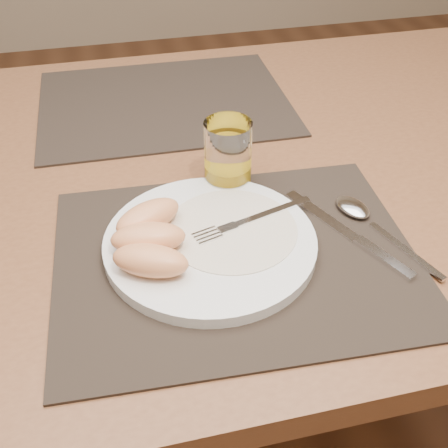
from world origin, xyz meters
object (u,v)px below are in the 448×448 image
(fork, at_px, (244,222))
(knife, at_px, (357,239))
(placemat_near, at_px, (236,257))
(juice_glass, at_px, (228,159))
(spoon, at_px, (360,213))
(placemat_far, at_px, (164,102))
(plate, at_px, (210,243))
(table, at_px, (203,207))

(fork, relative_size, knife, 0.83)
(placemat_near, xyz_separation_m, fork, (0.02, 0.04, 0.02))
(juice_glass, bearing_deg, spoon, -35.80)
(placemat_near, bearing_deg, placemat_far, 93.12)
(placemat_far, distance_m, knife, 0.48)
(fork, bearing_deg, juice_glass, 87.02)
(knife, xyz_separation_m, spoon, (0.03, 0.05, 0.00))
(placemat_near, bearing_deg, plate, 140.09)
(placemat_near, height_order, fork, fork)
(spoon, bearing_deg, knife, -118.26)
(plate, height_order, juice_glass, juice_glass)
(plate, height_order, spoon, plate)
(table, bearing_deg, plate, -98.26)
(table, distance_m, knife, 0.29)
(placemat_far, distance_m, juice_glass, 0.30)
(table, xyz_separation_m, placemat_near, (-0.00, -0.22, 0.09))
(fork, bearing_deg, plate, -159.67)
(placemat_far, bearing_deg, juice_glass, -79.97)
(table, xyz_separation_m, spoon, (0.18, -0.18, 0.09))
(placemat_near, xyz_separation_m, spoon, (0.18, 0.04, 0.01))
(plate, bearing_deg, knife, -9.41)
(plate, bearing_deg, spoon, 4.24)
(table, bearing_deg, juice_glass, -68.80)
(spoon, bearing_deg, placemat_near, -168.09)
(placemat_near, distance_m, placemat_far, 0.44)
(knife, bearing_deg, placemat_far, 112.29)
(fork, bearing_deg, placemat_near, -116.96)
(fork, height_order, juice_glass, juice_glass)
(table, relative_size, placemat_near, 3.11)
(placemat_far, bearing_deg, spoon, -62.50)
(placemat_far, bearing_deg, fork, -83.56)
(knife, distance_m, spoon, 0.05)
(placemat_near, bearing_deg, spoon, 11.91)
(spoon, relative_size, juice_glass, 1.84)
(knife, bearing_deg, juice_glass, 129.56)
(spoon, bearing_deg, fork, 179.20)
(placemat_near, bearing_deg, juice_glass, 80.06)
(placemat_far, distance_m, spoon, 0.45)
(placemat_far, distance_m, plate, 0.42)
(spoon, bearing_deg, table, 135.47)
(placemat_near, bearing_deg, knife, -2.82)
(knife, bearing_deg, placemat_near, 177.18)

